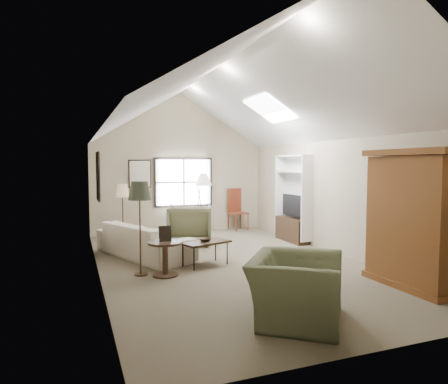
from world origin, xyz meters
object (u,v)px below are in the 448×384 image
object	(u,v)px
armoire	(414,219)
sofa	(144,240)
coffee_table	(205,253)
armchair_far	(190,225)
armchair_near	(296,288)
side_table	(165,259)
side_chair	(238,209)

from	to	relation	value
armoire	sofa	bearing A→B (deg)	135.54
coffee_table	armchair_far	bearing A→B (deg)	82.19
sofa	coffee_table	size ratio (longest dim) A/B	2.62
armoire	armchair_near	distance (m)	2.63
armchair_far	side_table	distance (m)	2.82
sofa	armchair_near	world-z (taller)	armchair_near
sofa	side_chair	world-z (taller)	side_chair
sofa	side_table	bearing A→B (deg)	159.88
armchair_near	side_table	size ratio (longest dim) A/B	2.04
side_chair	coffee_table	bearing A→B (deg)	-130.93
side_table	armoire	bearing A→B (deg)	-29.36
sofa	armchair_near	distance (m)	4.33
coffee_table	side_table	xyz separation A→B (m)	(-0.89, -0.44, 0.07)
armoire	sofa	distance (m)	5.22
armoire	coffee_table	bearing A→B (deg)	137.65
side_table	armchair_far	bearing A→B (deg)	65.23
side_chair	sofa	bearing A→B (deg)	-151.80
armoire	side_table	xyz separation A→B (m)	(-3.59, 2.02, -0.79)
armchair_near	side_table	distance (m)	2.79
side_chair	armchair_far	bearing A→B (deg)	-151.16
armchair_near	coffee_table	world-z (taller)	armchair_near
armchair_far	side_chair	world-z (taller)	side_chair
armoire	armchair_near	world-z (taller)	armoire
armchair_far	armchair_near	bearing A→B (deg)	107.09
armchair_far	coffee_table	world-z (taller)	armchair_far
armchair_far	side_chair	bearing A→B (deg)	-123.80
armoire	coffee_table	size ratio (longest dim) A/B	2.36
sofa	armchair_near	xyz separation A→B (m)	(1.20, -4.16, 0.05)
armchair_far	coffee_table	bearing A→B (deg)	100.09
sofa	coffee_table	bearing A→B (deg)	-163.23
coffee_table	side_chair	world-z (taller)	side_chair
side_table	side_chair	size ratio (longest dim) A/B	0.49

